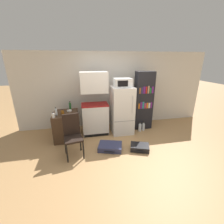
{
  "coord_description": "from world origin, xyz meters",
  "views": [
    {
      "loc": [
        -0.93,
        -2.93,
        2.19
      ],
      "look_at": [
        -0.16,
        0.85,
        0.84
      ],
      "focal_mm": 24.0,
      "sensor_mm": 36.0,
      "label": 1
    }
  ],
  "objects_px": {
    "kitchen_hutch": "(95,107)",
    "refrigerator": "(122,110)",
    "bottle_milk_white": "(53,115)",
    "bottle_amber_beer": "(63,113)",
    "suitcase_large_flat": "(110,147)",
    "suitcase_small_flat": "(140,147)",
    "water_bottle_front": "(140,127)",
    "bottle_green_tall": "(70,106)",
    "chair": "(72,132)",
    "bottle_clear_short": "(56,112)",
    "bowl": "(69,111)",
    "water_bottle_middle": "(143,127)",
    "microwave": "(123,83)",
    "side_table": "(67,125)",
    "bookshelf": "(144,101)"
  },
  "relations": [
    {
      "from": "suitcase_small_flat",
      "to": "bookshelf",
      "type": "bearing_deg",
      "value": 85.86
    },
    {
      "from": "microwave",
      "to": "bottle_milk_white",
      "type": "distance_m",
      "value": 2.09
    },
    {
      "from": "bottle_milk_white",
      "to": "water_bottle_middle",
      "type": "xyz_separation_m",
      "value": [
        2.65,
        0.31,
        -0.71
      ]
    },
    {
      "from": "side_table",
      "to": "water_bottle_middle",
      "type": "relative_size",
      "value": 2.67
    },
    {
      "from": "microwave",
      "to": "bottle_clear_short",
      "type": "distance_m",
      "value": 2.02
    },
    {
      "from": "bottle_clear_short",
      "to": "water_bottle_middle",
      "type": "distance_m",
      "value": 2.71
    },
    {
      "from": "bottle_amber_beer",
      "to": "water_bottle_front",
      "type": "distance_m",
      "value": 2.41
    },
    {
      "from": "side_table",
      "to": "microwave",
      "type": "bearing_deg",
      "value": 2.31
    },
    {
      "from": "kitchen_hutch",
      "to": "bottle_amber_beer",
      "type": "height_order",
      "value": "kitchen_hutch"
    },
    {
      "from": "kitchen_hutch",
      "to": "bottle_milk_white",
      "type": "distance_m",
      "value": 1.2
    },
    {
      "from": "microwave",
      "to": "bookshelf",
      "type": "distance_m",
      "value": 1.01
    },
    {
      "from": "kitchen_hutch",
      "to": "bottle_green_tall",
      "type": "xyz_separation_m",
      "value": [
        -0.72,
        0.19,
        0.03
      ]
    },
    {
      "from": "kitchen_hutch",
      "to": "refrigerator",
      "type": "bearing_deg",
      "value": -5.1
    },
    {
      "from": "bottle_clear_short",
      "to": "chair",
      "type": "relative_size",
      "value": 0.21
    },
    {
      "from": "bottle_amber_beer",
      "to": "microwave",
      "type": "bearing_deg",
      "value": 7.01
    },
    {
      "from": "bottle_milk_white",
      "to": "bottle_amber_beer",
      "type": "height_order",
      "value": "bottle_amber_beer"
    },
    {
      "from": "microwave",
      "to": "bookshelf",
      "type": "height_order",
      "value": "bookshelf"
    },
    {
      "from": "water_bottle_front",
      "to": "bottle_milk_white",
      "type": "bearing_deg",
      "value": -173.61
    },
    {
      "from": "bottle_clear_short",
      "to": "kitchen_hutch",
      "type": "bearing_deg",
      "value": 14.29
    },
    {
      "from": "bottle_milk_white",
      "to": "suitcase_large_flat",
      "type": "height_order",
      "value": "bottle_milk_white"
    },
    {
      "from": "bowl",
      "to": "water_bottle_middle",
      "type": "relative_size",
      "value": 0.46
    },
    {
      "from": "refrigerator",
      "to": "bowl",
      "type": "relative_size",
      "value": 10.5
    },
    {
      "from": "bottle_amber_beer",
      "to": "water_bottle_front",
      "type": "xyz_separation_m",
      "value": [
        2.3,
        0.12,
        -0.71
      ]
    },
    {
      "from": "kitchen_hutch",
      "to": "bowl",
      "type": "relative_size",
      "value": 13.63
    },
    {
      "from": "suitcase_small_flat",
      "to": "suitcase_large_flat",
      "type": "bearing_deg",
      "value": -172.77
    },
    {
      "from": "refrigerator",
      "to": "bowl",
      "type": "xyz_separation_m",
      "value": [
        -1.55,
        0.05,
        0.07
      ]
    },
    {
      "from": "bottle_clear_short",
      "to": "side_table",
      "type": "bearing_deg",
      "value": 30.5
    },
    {
      "from": "side_table",
      "to": "water_bottle_front",
      "type": "xyz_separation_m",
      "value": [
        2.25,
        -0.03,
        -0.26
      ]
    },
    {
      "from": "water_bottle_middle",
      "to": "water_bottle_front",
      "type": "bearing_deg",
      "value": -167.41
    },
    {
      "from": "microwave",
      "to": "water_bottle_middle",
      "type": "bearing_deg",
      "value": -4.95
    },
    {
      "from": "chair",
      "to": "bottle_amber_beer",
      "type": "bearing_deg",
      "value": 99.66
    },
    {
      "from": "bowl",
      "to": "suitcase_large_flat",
      "type": "relative_size",
      "value": 0.2
    },
    {
      "from": "bowl",
      "to": "suitcase_small_flat",
      "type": "height_order",
      "value": "bowl"
    },
    {
      "from": "water_bottle_front",
      "to": "bookshelf",
      "type": "bearing_deg",
      "value": 56.31
    },
    {
      "from": "refrigerator",
      "to": "bookshelf",
      "type": "bearing_deg",
      "value": 12.72
    },
    {
      "from": "chair",
      "to": "water_bottle_middle",
      "type": "relative_size",
      "value": 3.42
    },
    {
      "from": "bottle_clear_short",
      "to": "bottle_amber_beer",
      "type": "distance_m",
      "value": 0.17
    },
    {
      "from": "microwave",
      "to": "suitcase_large_flat",
      "type": "distance_m",
      "value": 1.84
    },
    {
      "from": "side_table",
      "to": "bottle_green_tall",
      "type": "xyz_separation_m",
      "value": [
        0.12,
        0.33,
        0.49
      ]
    },
    {
      "from": "refrigerator",
      "to": "bottle_milk_white",
      "type": "relative_size",
      "value": 10.16
    },
    {
      "from": "bottle_amber_beer",
      "to": "suitcase_small_flat",
      "type": "relative_size",
      "value": 0.27
    },
    {
      "from": "suitcase_large_flat",
      "to": "suitcase_small_flat",
      "type": "distance_m",
      "value": 0.76
    },
    {
      "from": "bottle_green_tall",
      "to": "chair",
      "type": "relative_size",
      "value": 0.24
    },
    {
      "from": "refrigerator",
      "to": "bookshelf",
      "type": "relative_size",
      "value": 0.78
    },
    {
      "from": "chair",
      "to": "suitcase_small_flat",
      "type": "xyz_separation_m",
      "value": [
        1.64,
        -0.15,
        -0.52
      ]
    },
    {
      "from": "kitchen_hutch",
      "to": "water_bottle_front",
      "type": "xyz_separation_m",
      "value": [
        1.4,
        -0.17,
        -0.72
      ]
    },
    {
      "from": "bottle_milk_white",
      "to": "bottle_amber_beer",
      "type": "bearing_deg",
      "value": 37.78
    },
    {
      "from": "bookshelf",
      "to": "bottle_clear_short",
      "type": "distance_m",
      "value": 2.67
    },
    {
      "from": "bottle_clear_short",
      "to": "bowl",
      "type": "bearing_deg",
      "value": 36.77
    },
    {
      "from": "water_bottle_front",
      "to": "suitcase_small_flat",
      "type": "bearing_deg",
      "value": -111.53
    }
  ]
}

